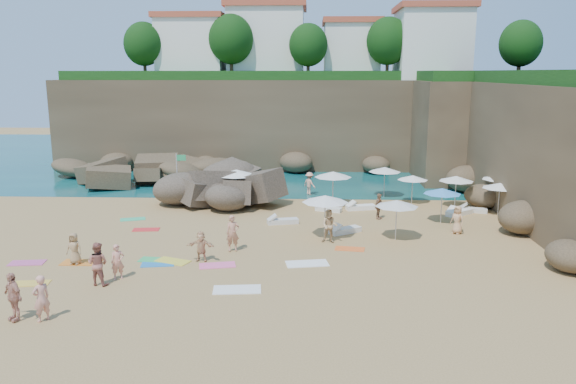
{
  "coord_description": "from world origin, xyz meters",
  "views": [
    {
      "loc": [
        3.24,
        -28.19,
        8.68
      ],
      "look_at": [
        2.0,
        3.0,
        2.0
      ],
      "focal_mm": 35.0,
      "sensor_mm": 36.0,
      "label": 1
    }
  ],
  "objects_px": {
    "person_stand_3": "(379,206)",
    "person_stand_4": "(457,220)",
    "person_stand_2": "(310,184)",
    "person_stand_6": "(41,298)",
    "parasol_2": "(456,179)",
    "person_stand_5": "(225,190)",
    "rock_outcrop": "(228,204)",
    "parasol_0": "(236,173)",
    "person_stand_0": "(118,262)",
    "parasol_1": "(385,170)",
    "person_stand_1": "(98,264)",
    "flag_pole": "(179,172)",
    "lounger_0": "(361,207)"
  },
  "relations": [
    {
      "from": "parasol_0",
      "to": "person_stand_4",
      "type": "height_order",
      "value": "parasol_0"
    },
    {
      "from": "person_stand_3",
      "to": "person_stand_4",
      "type": "distance_m",
      "value": 4.93
    },
    {
      "from": "parasol_0",
      "to": "lounger_0",
      "type": "bearing_deg",
      "value": -6.84
    },
    {
      "from": "lounger_0",
      "to": "person_stand_4",
      "type": "distance_m",
      "value": 7.17
    },
    {
      "from": "person_stand_3",
      "to": "person_stand_4",
      "type": "relative_size",
      "value": 1.0
    },
    {
      "from": "parasol_0",
      "to": "parasol_1",
      "type": "xyz_separation_m",
      "value": [
        10.12,
        2.92,
        -0.23
      ]
    },
    {
      "from": "flag_pole",
      "to": "person_stand_6",
      "type": "bearing_deg",
      "value": -92.25
    },
    {
      "from": "person_stand_2",
      "to": "person_stand_5",
      "type": "distance_m",
      "value": 6.27
    },
    {
      "from": "parasol_0",
      "to": "lounger_0",
      "type": "height_order",
      "value": "parasol_0"
    },
    {
      "from": "flag_pole",
      "to": "person_stand_0",
      "type": "distance_m",
      "value": 14.12
    },
    {
      "from": "rock_outcrop",
      "to": "person_stand_0",
      "type": "xyz_separation_m",
      "value": [
        -2.66,
        -14.05,
        0.77
      ]
    },
    {
      "from": "flag_pole",
      "to": "parasol_2",
      "type": "xyz_separation_m",
      "value": [
        18.23,
        -0.38,
        -0.25
      ]
    },
    {
      "from": "lounger_0",
      "to": "person_stand_1",
      "type": "relative_size",
      "value": 1.03
    },
    {
      "from": "person_stand_1",
      "to": "person_stand_4",
      "type": "distance_m",
      "value": 18.75
    },
    {
      "from": "person_stand_3",
      "to": "person_stand_5",
      "type": "distance_m",
      "value": 10.76
    },
    {
      "from": "rock_outcrop",
      "to": "parasol_0",
      "type": "bearing_deg",
      "value": -17.45
    },
    {
      "from": "lounger_0",
      "to": "person_stand_2",
      "type": "relative_size",
      "value": 1.15
    },
    {
      "from": "rock_outcrop",
      "to": "person_stand_6",
      "type": "xyz_separation_m",
      "value": [
        -3.96,
        -18.24,
        0.85
      ]
    },
    {
      "from": "rock_outcrop",
      "to": "person_stand_4",
      "type": "height_order",
      "value": "person_stand_4"
    },
    {
      "from": "person_stand_1",
      "to": "person_stand_2",
      "type": "relative_size",
      "value": 1.11
    },
    {
      "from": "person_stand_1",
      "to": "person_stand_0",
      "type": "bearing_deg",
      "value": -119.8
    },
    {
      "from": "parasol_1",
      "to": "flag_pole",
      "type": "bearing_deg",
      "value": -168.97
    },
    {
      "from": "parasol_0",
      "to": "person_stand_1",
      "type": "xyz_separation_m",
      "value": [
        -3.91,
        -14.53,
        -1.28
      ]
    },
    {
      "from": "person_stand_2",
      "to": "person_stand_6",
      "type": "height_order",
      "value": "person_stand_6"
    },
    {
      "from": "rock_outcrop",
      "to": "lounger_0",
      "type": "xyz_separation_m",
      "value": [
        8.79,
        -1.18,
        0.15
      ]
    },
    {
      "from": "parasol_2",
      "to": "person_stand_4",
      "type": "height_order",
      "value": "parasol_2"
    },
    {
      "from": "flag_pole",
      "to": "parasol_2",
      "type": "relative_size",
      "value": 1.53
    },
    {
      "from": "parasol_0",
      "to": "person_stand_0",
      "type": "distance_m",
      "value": 14.3
    },
    {
      "from": "parasol_2",
      "to": "person_stand_3",
      "type": "relative_size",
      "value": 1.42
    },
    {
      "from": "parasol_2",
      "to": "parasol_1",
      "type": "bearing_deg",
      "value": 143.5
    },
    {
      "from": "parasol_2",
      "to": "rock_outcrop",
      "type": "bearing_deg",
      "value": 178.48
    },
    {
      "from": "person_stand_0",
      "to": "person_stand_3",
      "type": "xyz_separation_m",
      "value": [
        12.31,
        10.55,
        0.02
      ]
    },
    {
      "from": "parasol_2",
      "to": "person_stand_5",
      "type": "bearing_deg",
      "value": 176.01
    },
    {
      "from": "parasol_2",
      "to": "person_stand_0",
      "type": "bearing_deg",
      "value": -142.27
    },
    {
      "from": "flag_pole",
      "to": "person_stand_1",
      "type": "height_order",
      "value": "flag_pole"
    },
    {
      "from": "person_stand_4",
      "to": "parasol_0",
      "type": "bearing_deg",
      "value": -160.45
    },
    {
      "from": "person_stand_3",
      "to": "parasol_1",
      "type": "bearing_deg",
      "value": 20.73
    },
    {
      "from": "flag_pole",
      "to": "person_stand_5",
      "type": "relative_size",
      "value": 2.14
    },
    {
      "from": "parasol_0",
      "to": "rock_outcrop",
      "type": "bearing_deg",
      "value": 162.55
    },
    {
      "from": "person_stand_0",
      "to": "flag_pole",
      "type": "bearing_deg",
      "value": 64.74
    },
    {
      "from": "parasol_2",
      "to": "parasol_0",
      "type": "bearing_deg",
      "value": 179.23
    },
    {
      "from": "parasol_0",
      "to": "person_stand_5",
      "type": "height_order",
      "value": "parasol_0"
    },
    {
      "from": "person_stand_0",
      "to": "parasol_2",
      "type": "bearing_deg",
      "value": 10.07
    },
    {
      "from": "parasol_2",
      "to": "lounger_0",
      "type": "relative_size",
      "value": 1.17
    },
    {
      "from": "person_stand_1",
      "to": "person_stand_6",
      "type": "height_order",
      "value": "person_stand_1"
    },
    {
      "from": "lounger_0",
      "to": "person_stand_2",
      "type": "bearing_deg",
      "value": 112.82
    },
    {
      "from": "parasol_2",
      "to": "person_stand_3",
      "type": "bearing_deg",
      "value": -149.82
    },
    {
      "from": "person_stand_4",
      "to": "person_stand_0",
      "type": "bearing_deg",
      "value": -109.57
    },
    {
      "from": "parasol_1",
      "to": "person_stand_1",
      "type": "relative_size",
      "value": 1.23
    },
    {
      "from": "parasol_0",
      "to": "person_stand_3",
      "type": "relative_size",
      "value": 1.62
    }
  ]
}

